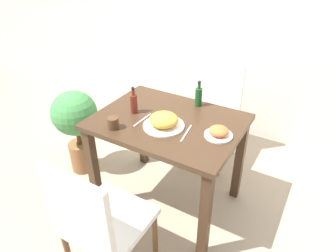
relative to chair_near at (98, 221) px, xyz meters
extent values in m
plane|color=tan|center=(-0.01, 0.75, -0.51)|extent=(16.00, 16.00, 0.00)
cube|color=beige|center=(-0.01, 2.05, 0.79)|extent=(8.00, 0.05, 2.60)
cube|color=#3D2819|center=(-0.01, 0.75, 0.21)|extent=(0.98, 0.73, 0.04)
cube|color=#3D2819|center=(-0.45, 0.43, -0.16)|extent=(0.06, 0.06, 0.70)
cube|color=#3D2819|center=(0.43, 0.43, -0.16)|extent=(0.06, 0.06, 0.70)
cube|color=#3D2819|center=(-0.45, 1.07, -0.16)|extent=(0.06, 0.06, 0.70)
cube|color=#3D2819|center=(0.43, 1.07, -0.16)|extent=(0.06, 0.06, 0.70)
cube|color=silver|center=(0.00, 0.08, -0.07)|extent=(0.42, 0.42, 0.04)
cube|color=silver|center=(0.00, -0.11, 0.17)|extent=(0.40, 0.04, 0.44)
cylinder|color=brown|center=(0.18, 0.26, -0.30)|extent=(0.03, 0.03, 0.42)
cylinder|color=brown|center=(-0.18, 0.26, -0.30)|extent=(0.03, 0.03, 0.42)
cube|color=silver|center=(0.03, 1.41, -0.07)|extent=(0.42, 0.42, 0.04)
cube|color=silver|center=(0.03, 1.60, 0.17)|extent=(0.40, 0.04, 0.44)
cylinder|color=brown|center=(-0.15, 1.23, -0.30)|extent=(0.03, 0.03, 0.42)
cylinder|color=brown|center=(0.21, 1.23, -0.30)|extent=(0.03, 0.03, 0.42)
cylinder|color=brown|center=(-0.15, 1.59, -0.30)|extent=(0.03, 0.03, 0.42)
cylinder|color=brown|center=(0.21, 1.59, -0.30)|extent=(0.03, 0.03, 0.42)
cylinder|color=white|center=(0.01, 0.66, 0.24)|extent=(0.27, 0.27, 0.01)
ellipsoid|color=gold|center=(0.01, 0.66, 0.28)|extent=(0.19, 0.19, 0.08)
cylinder|color=white|center=(0.35, 0.73, 0.24)|extent=(0.17, 0.17, 0.01)
ellipsoid|color=#CC6633|center=(0.35, 0.73, 0.27)|extent=(0.12, 0.12, 0.05)
cylinder|color=#4C331E|center=(-0.26, 0.49, 0.27)|extent=(0.07, 0.07, 0.07)
cylinder|color=#194C23|center=(0.08, 1.04, 0.30)|extent=(0.05, 0.05, 0.13)
cylinder|color=#194C23|center=(0.08, 1.04, 0.38)|extent=(0.02, 0.02, 0.04)
sphere|color=black|center=(0.08, 1.04, 0.42)|extent=(0.02, 0.02, 0.02)
cylinder|color=maroon|center=(-0.27, 0.72, 0.30)|extent=(0.05, 0.05, 0.13)
cylinder|color=maroon|center=(-0.27, 0.72, 0.38)|extent=(0.02, 0.02, 0.04)
sphere|color=black|center=(-0.27, 0.72, 0.42)|extent=(0.02, 0.02, 0.02)
cube|color=silver|center=(-0.16, 0.66, 0.23)|extent=(0.02, 0.19, 0.00)
cube|color=silver|center=(0.17, 0.66, 0.23)|extent=(0.04, 0.20, 0.00)
cylinder|color=brown|center=(-0.87, 0.71, -0.37)|extent=(0.21, 0.21, 0.27)
cylinder|color=brown|center=(-0.87, 0.71, -0.18)|extent=(0.04, 0.04, 0.11)
sphere|color=#428947|center=(-0.87, 0.71, 0.06)|extent=(0.37, 0.37, 0.37)
camera|label=1|loc=(0.85, -0.74, 1.25)|focal=32.00mm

